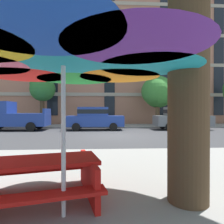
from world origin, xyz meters
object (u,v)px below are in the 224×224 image
object	(u,v)px
pickup_blue	(11,117)
picnic_table	(39,177)
sedan_blue	(95,118)
patio_umbrella	(63,52)
street_tree_left	(42,87)
street_tree_middle	(157,92)
sedan_gray	(182,118)

from	to	relation	value
pickup_blue	picnic_table	xyz separation A→B (m)	(5.93, -12.23, -0.54)
sedan_blue	patio_umbrella	xyz separation A→B (m)	(0.04, -12.70, 1.35)
street_tree_left	sedan_blue	bearing A→B (deg)	-36.00
street_tree_left	pickup_blue	bearing A→B (deg)	-108.05
sedan_blue	street_tree_left	xyz separation A→B (m)	(-5.14, 3.74, 2.77)
sedan_blue	street_tree_middle	bearing A→B (deg)	28.85
sedan_gray	patio_umbrella	world-z (taller)	patio_umbrella
pickup_blue	street_tree_left	bearing A→B (deg)	71.95
sedan_gray	street_tree_middle	distance (m)	4.16
pickup_blue	sedan_gray	bearing A→B (deg)	-0.00
street_tree_left	patio_umbrella	size ratio (longest dim) A/B	1.34
street_tree_left	picnic_table	distance (m)	16.96
sedan_gray	street_tree_middle	world-z (taller)	street_tree_middle
sedan_gray	street_tree_middle	bearing A→B (deg)	107.79
pickup_blue	street_tree_middle	bearing A→B (deg)	14.86
street_tree_left	sedan_gray	bearing A→B (deg)	-17.16
street_tree_left	patio_umbrella	xyz separation A→B (m)	(5.18, -16.44, -1.42)
sedan_gray	street_tree_left	world-z (taller)	street_tree_left
patio_umbrella	street_tree_left	bearing A→B (deg)	107.49
pickup_blue	street_tree_left	world-z (taller)	street_tree_left
picnic_table	sedan_gray	bearing A→B (deg)	58.88
pickup_blue	patio_umbrella	distance (m)	14.28
pickup_blue	sedan_gray	world-z (taller)	pickup_blue
street_tree_middle	patio_umbrella	xyz separation A→B (m)	(-5.87, -15.96, -1.01)
sedan_gray	street_tree_left	bearing A→B (deg)	162.84
sedan_gray	patio_umbrella	xyz separation A→B (m)	(-6.92, -12.70, 1.35)
pickup_blue	sedan_gray	size ratio (longest dim) A/B	1.16
street_tree_middle	picnic_table	bearing A→B (deg)	-112.26
street_tree_middle	street_tree_left	bearing A→B (deg)	177.52
picnic_table	street_tree_middle	bearing A→B (deg)	67.74
street_tree_middle	patio_umbrella	size ratio (longest dim) A/B	1.31
sedan_blue	picnic_table	distance (m)	12.25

